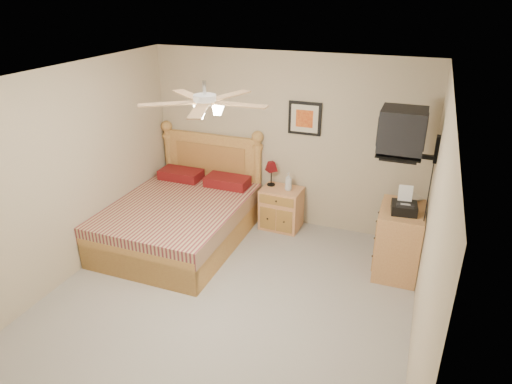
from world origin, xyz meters
The scene contains 17 objects.
floor centered at (0.00, 0.00, 0.00)m, with size 4.50×4.50×0.00m, color gray.
ceiling centered at (0.00, 0.00, 2.50)m, with size 4.00×4.50×0.04m, color white.
wall_back centered at (0.00, 2.25, 1.25)m, with size 4.00×0.04×2.50m, color tan.
wall_front centered at (0.00, -2.25, 1.25)m, with size 4.00×0.04×2.50m, color tan.
wall_left centered at (-2.00, 0.00, 1.25)m, with size 0.04×4.50×2.50m, color tan.
wall_right centered at (2.00, 0.00, 1.25)m, with size 0.04×4.50×2.50m, color tan.
bed centered at (-1.16, 1.12, 0.69)m, with size 1.63×2.14×1.39m, color #AE723A, non-canonical shape.
nightstand centered at (0.03, 2.00, 0.31)m, with size 0.57×0.43×0.62m, color tan.
table_lamp centered at (-0.15, 2.08, 0.80)m, with size 0.20×0.20×0.36m, color #590B0F, non-canonical shape.
lotion_bottle centered at (0.13, 2.01, 0.75)m, with size 0.10×0.10×0.26m, color silver.
framed_picture centered at (0.27, 2.23, 1.62)m, with size 0.46×0.04×0.46m, color black.
dresser centered at (1.73, 1.42, 0.43)m, with size 0.51×0.73×0.87m, color #AC6B3E.
fax_machine centered at (1.74, 1.33, 1.02)m, with size 0.29×0.30×0.30m, color black, non-canonical shape.
magazine_lower centered at (1.67, 1.70, 0.88)m, with size 0.19×0.26×0.02m, color #C0B79A.
magazine_upper centered at (1.70, 1.70, 0.90)m, with size 0.20×0.27×0.02m, color gray.
wall_tv centered at (1.75, 1.34, 1.81)m, with size 0.56×0.46×0.58m, color black, non-canonical shape.
ceiling_fan centered at (0.00, -0.20, 2.36)m, with size 1.14×1.14×0.28m, color white, non-canonical shape.
Camera 1 is at (1.81, -3.72, 3.28)m, focal length 32.00 mm.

